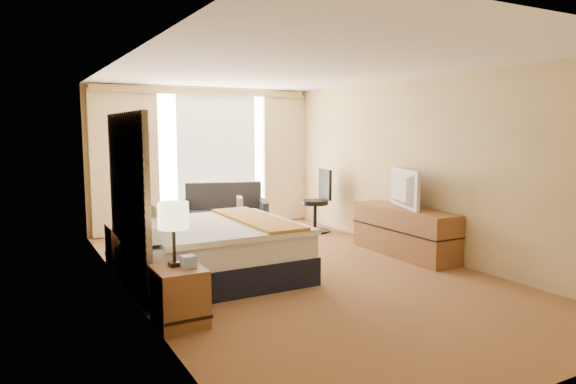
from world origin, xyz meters
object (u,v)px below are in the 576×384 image
nightstand_left (179,296)px  lamp_right (126,190)px  loveseat (225,218)px  bed (212,250)px  television (398,188)px  media_dresser (404,232)px  lamp_left (173,217)px  nightstand_right (125,244)px  desk_chair (318,204)px  floor_lamp (144,161)px

nightstand_left → lamp_right: 2.67m
nightstand_left → loveseat: loveseat is taller
bed → television: size_ratio=2.06×
media_dresser → lamp_left: bearing=-165.3°
bed → lamp_right: size_ratio=3.37×
nightstand_right → desk_chair: bearing=10.3°
desk_chair → television: size_ratio=1.15×
nightstand_right → floor_lamp: (0.72, 1.85, 1.02)m
desk_chair → nightstand_right: bearing=-161.9°
loveseat → floor_lamp: size_ratio=0.89×
lamp_right → television: television is taller
media_dresser → floor_lamp: 4.55m
floor_lamp → desk_chair: bearing=-23.3°
media_dresser → floor_lamp: (-2.98, 3.30, 0.94)m
nightstand_left → bed: bed is taller
desk_chair → television: television is taller
loveseat → floor_lamp: bearing=168.7°
television → loveseat: bearing=53.9°
nightstand_right → desk_chair: desk_chair is taller
nightstand_right → media_dresser: size_ratio=0.31×
nightstand_left → desk_chair: desk_chair is taller
loveseat → lamp_left: bearing=-99.8°
bed → desk_chair: size_ratio=1.79×
media_dresser → nightstand_left: bearing=-164.2°
floor_lamp → television: (2.93, -3.21, -0.31)m
lamp_left → lamp_right: bearing=88.5°
media_dresser → desk_chair: bearing=94.8°
nightstand_right → nightstand_left: bearing=-90.0°
desk_chair → lamp_right: bearing=-162.9°
floor_lamp → lamp_right: bearing=-110.7°
nightstand_right → floor_lamp: bearing=68.7°
media_dresser → floor_lamp: bearing=132.1°
media_dresser → bed: bearing=175.2°
lamp_right → desk_chair: bearing=9.3°
media_dresser → loveseat: bearing=124.3°
nightstand_left → lamp_left: lamp_left is taller
lamp_right → television: bearing=-21.6°
nightstand_left → lamp_right: bearing=89.0°
loveseat → floor_lamp: floor_lamp is taller
nightstand_left → television: 3.89m
loveseat → lamp_right: 2.28m
nightstand_left → media_dresser: bearing=15.8°
floor_lamp → nightstand_left: bearing=-99.4°
media_dresser → lamp_left: lamp_left is taller
lamp_right → television: (3.60, -1.43, -0.03)m
loveseat → television: 3.12m
lamp_left → lamp_right: 2.50m
nightstand_left → floor_lamp: size_ratio=0.30×
nightstand_left → lamp_right: size_ratio=0.92×
media_dresser → bed: (-2.89, 0.24, 0.01)m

